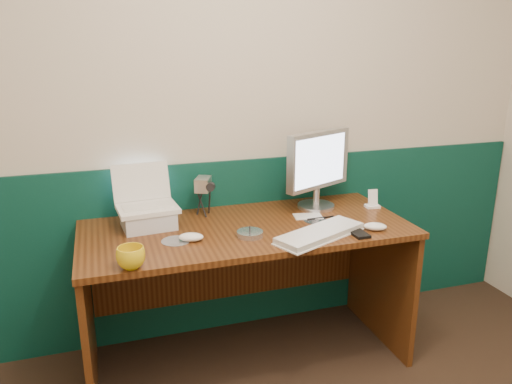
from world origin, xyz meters
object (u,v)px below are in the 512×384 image
object	(u,v)px
desk	(247,295)
laptop	(146,187)
camcorder	(203,195)
monitor	(317,169)
keyboard	(320,234)
mug	(131,258)

from	to	relation	value
desk	laptop	bearing A→B (deg)	163.27
desk	laptop	world-z (taller)	laptop
laptop	camcorder	distance (m)	0.32
monitor	keyboard	size ratio (longest dim) A/B	0.93
laptop	keyboard	size ratio (longest dim) A/B	0.61
desk	camcorder	world-z (taller)	camcorder
mug	camcorder	distance (m)	0.68
monitor	desk	bearing A→B (deg)	176.51
desk	camcorder	bearing A→B (deg)	125.11
keyboard	camcorder	distance (m)	0.65
camcorder	monitor	bearing A→B (deg)	17.74
laptop	monitor	xyz separation A→B (m)	(0.91, 0.03, 0.01)
monitor	camcorder	world-z (taller)	monitor
camcorder	desk	bearing A→B (deg)	-31.00
laptop	keyboard	distance (m)	0.85
keyboard	camcorder	xyz separation A→B (m)	(-0.45, 0.47, 0.10)
desk	monitor	distance (m)	0.76
desk	monitor	world-z (taller)	monitor
monitor	mug	bearing A→B (deg)	-179.01
keyboard	camcorder	size ratio (longest dim) A/B	2.08
laptop	mug	bearing A→B (deg)	-109.78
mug	camcorder	bearing A→B (deg)	52.93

